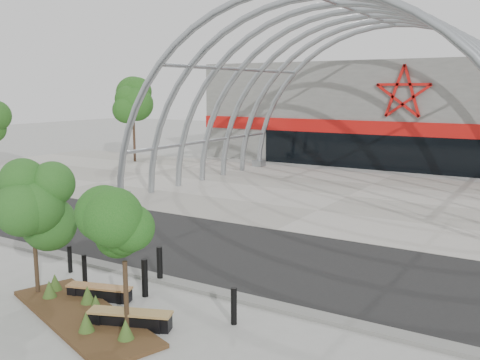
{
  "coord_description": "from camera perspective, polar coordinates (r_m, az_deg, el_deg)",
  "views": [
    {
      "loc": [
        10.15,
        -12.47,
        5.9
      ],
      "look_at": [
        0.0,
        4.0,
        2.6
      ],
      "focal_mm": 40.0,
      "sensor_mm": 36.0,
      "label": 1
    }
  ],
  "objects": [
    {
      "name": "planting_bed",
      "position": [
        14.96,
        -16.46,
        -13.37
      ],
      "size": [
        5.9,
        3.45,
        0.6
      ],
      "color": "#3E2F1A",
      "rests_on": "ground"
    },
    {
      "name": "street_tree_1",
      "position": [
        13.12,
        -12.31,
        -5.46
      ],
      "size": [
        1.49,
        1.49,
        3.51
      ],
      "color": "black",
      "rests_on": "ground"
    },
    {
      "name": "bollard_2",
      "position": [
        16.89,
        -8.57,
        -8.88
      ],
      "size": [
        0.18,
        0.18,
        1.11
      ],
      "primitive_type": "cylinder",
      "color": "black",
      "rests_on": "ground"
    },
    {
      "name": "ground",
      "position": [
        17.13,
        -7.16,
        -10.55
      ],
      "size": [
        140.0,
        140.0,
        0.0
      ],
      "primitive_type": "plane",
      "color": "#979892",
      "rests_on": "ground"
    },
    {
      "name": "bollard_3",
      "position": [
        15.8,
        -10.12,
        -10.24
      ],
      "size": [
        0.18,
        0.18,
        1.11
      ],
      "primitive_type": "cylinder",
      "color": "black",
      "rests_on": "ground"
    },
    {
      "name": "kerb",
      "position": [
        16.92,
        -7.7,
        -10.6
      ],
      "size": [
        60.0,
        0.5,
        0.12
      ],
      "primitive_type": "cube",
      "color": "slate",
      "rests_on": "ground"
    },
    {
      "name": "vault_canopy",
      "position": [
        30.33,
        11.48,
        -1.7
      ],
      "size": [
        20.8,
        15.8,
        20.36
      ],
      "color": "#93999E",
      "rests_on": "ground"
    },
    {
      "name": "bollard_0",
      "position": [
        17.27,
        -16.25,
        -9.1
      ],
      "size": [
        0.15,
        0.15,
        0.91
      ],
      "primitive_type": "cylinder",
      "color": "black",
      "rests_on": "ground"
    },
    {
      "name": "bollard_4",
      "position": [
        13.88,
        -0.66,
        -13.3
      ],
      "size": [
        0.15,
        0.15,
        0.97
      ],
      "primitive_type": "cylinder",
      "color": "black",
      "rests_on": "ground"
    },
    {
      "name": "road",
      "position": [
        19.82,
        -0.77,
        -7.61
      ],
      "size": [
        140.0,
        7.0,
        0.02
      ],
      "primitive_type": "cube",
      "color": "black",
      "rests_on": "ground"
    },
    {
      "name": "street_tree_0",
      "position": [
        16.14,
        -21.29,
        -2.4
      ],
      "size": [
        1.65,
        1.65,
        3.77
      ],
      "color": "black",
      "rests_on": "ground"
    },
    {
      "name": "bench_1",
      "position": [
        14.05,
        -11.62,
        -14.39
      ],
      "size": [
        2.14,
        1.23,
        0.44
      ],
      "color": "black",
      "rests_on": "ground"
    },
    {
      "name": "arena_building",
      "position": [
        47.07,
        19.31,
        6.82
      ],
      "size": [
        34.0,
        15.24,
        8.0
      ],
      "color": "slate",
      "rests_on": "ground"
    },
    {
      "name": "forecourt",
      "position": [
        30.33,
        11.48,
        -1.69
      ],
      "size": [
        60.0,
        17.0,
        0.04
      ],
      "primitive_type": "cube",
      "color": "#9D988E",
      "rests_on": "ground"
    },
    {
      "name": "bench_0",
      "position": [
        15.99,
        -14.76,
        -11.55
      ],
      "size": [
        1.95,
        0.98,
        0.4
      ],
      "color": "black",
      "rests_on": "ground"
    },
    {
      "name": "bollard_1",
      "position": [
        18.4,
        -17.7,
        -8.05
      ],
      "size": [
        0.14,
        0.14,
        0.88
      ],
      "primitive_type": "cylinder",
      "color": "black",
      "rests_on": "ground"
    },
    {
      "name": "bg_tree_0",
      "position": [
        44.33,
        -11.34,
        7.86
      ],
      "size": [
        3.0,
        3.0,
        6.45
      ],
      "color": "black",
      "rests_on": "ground"
    }
  ]
}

